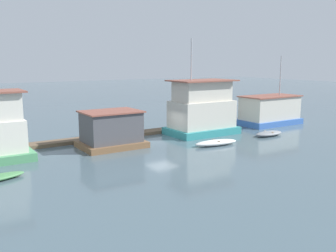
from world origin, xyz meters
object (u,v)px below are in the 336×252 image
Objects in this scene: houseboat_blue at (270,110)px; dinghy_grey at (269,134)px; houseboat_teal at (202,110)px; dinghy_white at (216,143)px; houseboat_brown at (111,130)px.

houseboat_blue is 7.06m from dinghy_grey.
houseboat_blue reaches higher than dinghy_grey.
houseboat_teal is 2.22× the size of dinghy_white.
houseboat_teal is 1.20× the size of houseboat_blue.
houseboat_teal is (9.81, 0.43, 0.93)m from houseboat_brown.
houseboat_teal reaches higher than dinghy_white.
dinghy_white is at bearing -157.35° from houseboat_blue.
houseboat_blue reaches higher than dinghy_white.
houseboat_blue is (9.90, 0.29, -0.80)m from houseboat_teal.
houseboat_teal is at bearing 137.46° from dinghy_grey.
houseboat_blue is at bearing 1.65° from houseboat_teal.
dinghy_white is at bearing -114.28° from houseboat_teal.
dinghy_white is (-2.14, -4.73, -2.13)m from houseboat_teal.
houseboat_brown reaches higher than dinghy_white.
houseboat_brown is at bearing 164.96° from dinghy_grey.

